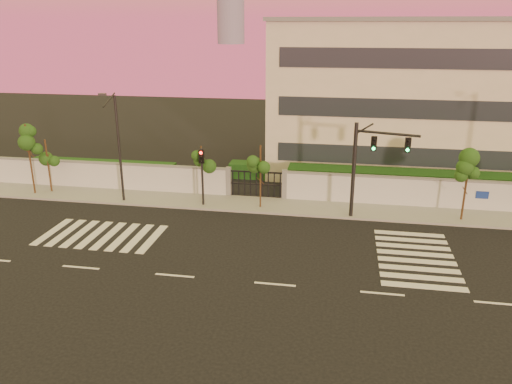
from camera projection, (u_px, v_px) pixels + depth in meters
ground at (275, 284)px, 23.80m from camera, size 120.00×120.00×0.00m
sidewalk at (296, 207)px, 33.57m from camera, size 60.00×3.00×0.15m
perimeter_wall at (300, 186)px, 34.63m from camera, size 60.00×0.36×2.20m
hedge_row at (318, 179)px, 37.10m from camera, size 41.00×4.25×1.80m
institutional_building at (421, 96)px, 40.86m from camera, size 24.40×12.40×12.25m
road_markings at (256, 248)px, 27.56m from camera, size 57.00×7.62×0.02m
street_tree_a at (28, 144)px, 34.99m from camera, size 1.56×1.24×5.18m
street_tree_b at (47, 154)px, 35.66m from camera, size 1.50×1.20×4.00m
street_tree_c at (202, 161)px, 33.78m from camera, size 1.34×1.06×4.01m
street_tree_d at (261, 163)px, 32.45m from camera, size 1.36×1.08×4.38m
street_tree_e at (469, 168)px, 30.25m from camera, size 1.58×1.26×4.73m
traffic_signal_main at (367, 160)px, 30.54m from camera, size 3.85×1.15×6.16m
traffic_signal_secondary at (202, 170)px, 33.06m from camera, size 0.32×0.32×4.06m
streetlight_west at (118, 144)px, 33.25m from camera, size 0.46×1.86×7.73m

